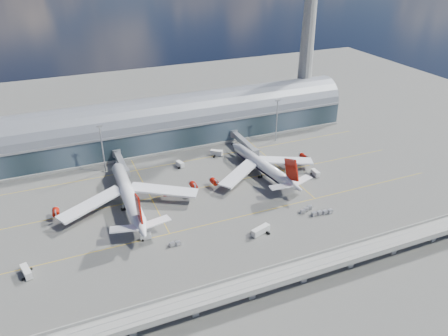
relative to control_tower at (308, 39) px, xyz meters
name	(u,v)px	position (x,y,z in m)	size (l,w,h in m)	color
ground	(237,204)	(-85.00, -83.00, -51.64)	(500.00, 500.00, 0.00)	#474744
taxi_lines	(219,182)	(-85.00, -60.89, -51.63)	(200.00, 80.12, 0.01)	gold
terminal	(183,122)	(-85.00, -5.01, -40.30)	(200.00, 30.00, 28.00)	#1E2A32
control_tower	(308,39)	(0.00, 0.00, 0.00)	(19.00, 19.00, 103.00)	gray
guideway	(303,269)	(-85.00, -138.00, -46.34)	(220.00, 8.50, 7.20)	gray
floodlight_mast_left	(102,148)	(-135.00, -28.00, -38.00)	(3.00, 0.70, 25.70)	gray
floodlight_mast_right	(277,119)	(-35.00, -28.00, -38.00)	(3.00, 0.70, 25.70)	gray
airliner_left	(129,196)	(-130.70, -66.74, -45.70)	(64.80, 68.05, 20.77)	white
airliner_right	(263,166)	(-61.67, -62.83, -46.63)	(58.17, 60.84, 19.30)	white
jet_bridge_left	(121,161)	(-127.15, -29.88, -46.46)	(4.40, 28.00, 7.25)	gray
jet_bridge_right	(243,141)	(-58.37, -31.82, -46.46)	(4.40, 32.00, 7.25)	gray
service_truck_0	(26,272)	(-174.10, -97.10, -50.08)	(4.08, 7.61, 3.00)	beige
service_truck_1	(146,236)	(-129.74, -92.77, -50.36)	(4.66, 2.79, 2.53)	beige
service_truck_2	(261,230)	(-85.84, -107.47, -50.02)	(8.90, 5.02, 3.10)	beige
service_truck_3	(315,173)	(-37.45, -73.96, -50.22)	(2.56, 5.81, 2.77)	beige
service_truck_4	(180,164)	(-97.85, -38.04, -50.16)	(3.64, 5.50, 2.93)	beige
service_truck_5	(216,153)	(-75.05, -32.83, -50.02)	(6.75, 5.85, 3.15)	beige
cargo_train_0	(175,244)	(-120.22, -101.36, -50.81)	(4.84, 2.13, 1.59)	gray
cargo_train_1	(322,213)	(-54.55, -105.21, -50.76)	(10.20, 2.85, 1.68)	gray
cargo_train_2	(306,209)	(-59.48, -100.31, -50.80)	(7.23, 3.82, 1.60)	gray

